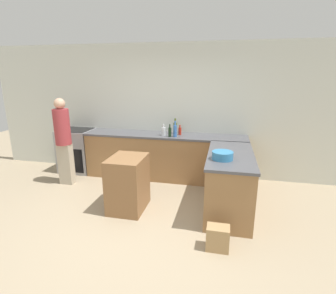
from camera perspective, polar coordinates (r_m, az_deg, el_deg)
name	(u,v)px	position (r m, az deg, el deg)	size (l,w,h in m)	color
ground_plane	(135,226)	(3.94, -7.24, -16.75)	(14.00, 14.00, 0.00)	tan
wall_back	(168,111)	(5.51, 0.01, 7.82)	(8.00, 0.06, 2.70)	silver
counter_back	(165,156)	(5.39, -0.74, -2.03)	(3.27, 0.63, 0.93)	olive
counter_peninsula	(229,182)	(4.26, 13.14, -7.37)	(0.69, 1.56, 0.93)	olive
range_oven	(77,150)	(6.13, -19.17, -0.68)	(0.70, 0.61, 0.94)	#99999E
island_table	(128,183)	(4.22, -8.72, -7.86)	(0.53, 0.67, 0.86)	brown
mixing_bowl	(222,155)	(3.79, 11.78, -1.81)	(0.30, 0.30, 0.12)	teal
water_bottle_blue	(175,131)	(5.04, 1.55, 3.61)	(0.07, 0.07, 0.31)	#386BB7
vinegar_bottle_clear	(164,131)	(5.16, -0.98, 3.49)	(0.09, 0.09, 0.22)	silver
hot_sauce_bottle	(180,131)	(5.23, 2.60, 3.53)	(0.06, 0.06, 0.19)	red
olive_oil_bottle	(175,128)	(5.30, 1.58, 4.22)	(0.07, 0.07, 0.31)	#475B1E
wine_bottle_dark	(170,132)	(5.05, 0.40, 3.33)	(0.06, 0.06, 0.24)	black
person_by_range	(63,138)	(5.36, -21.84, 1.80)	(0.29, 0.29, 1.67)	#ADA38E
paper_bag	(218,238)	(3.46, 10.78, -18.87)	(0.28, 0.20, 0.31)	#A88456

